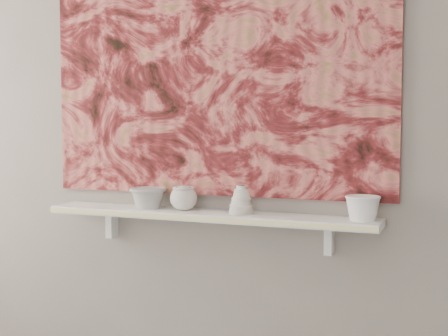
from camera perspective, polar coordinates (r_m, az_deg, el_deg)
The scene contains 11 objects.
wall_back at distance 2.61m, azimuth -0.77°, elevation 5.44°, with size 3.60×3.60×0.00m, color gray.
shelf at distance 2.55m, azimuth -1.57°, elevation -4.36°, with size 1.40×0.18×0.03m, color white.
shelf_stripe at distance 2.46m, azimuth -2.42°, elevation -4.65°, with size 1.40×0.01×0.02m, color #F2E9A1.
bracket_left at distance 2.84m, azimuth -10.21°, elevation -5.06°, with size 0.03×0.06×0.12m, color white.
bracket_right at distance 2.47m, azimuth 9.60°, elevation -6.43°, with size 0.03×0.06×0.12m, color white.
painting at distance 2.60m, azimuth -0.89°, elevation 9.63°, with size 1.50×0.03×1.10m, color maroon.
house_motif at distance 2.45m, azimuth 8.81°, elevation 2.70°, with size 0.09×0.00×0.08m, color black.
bowl_grey at distance 2.66m, azimuth -6.96°, elevation -2.72°, with size 0.16×0.16×0.09m, color gray, non-canonical shape.
cup_cream at distance 2.58m, azimuth -3.72°, elevation -2.77°, with size 0.11×0.11×0.10m, color beige, non-canonical shape.
bell_vessel at distance 2.48m, azimuth 1.59°, elevation -2.90°, with size 0.10×0.10×0.11m, color silver, non-canonical shape.
bowl_white at distance 2.37m, azimuth 12.57°, elevation -3.60°, with size 0.13×0.13×0.09m, color silver, non-canonical shape.
Camera 1 is at (0.99, -0.81, 1.30)m, focal length 50.00 mm.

